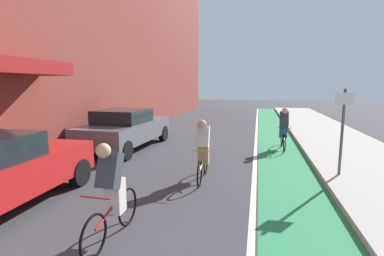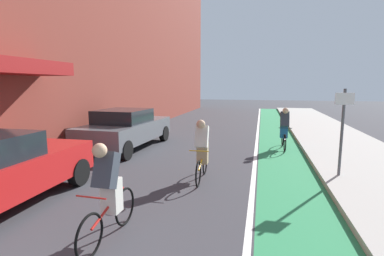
{
  "view_description": "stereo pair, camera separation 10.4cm",
  "coord_description": "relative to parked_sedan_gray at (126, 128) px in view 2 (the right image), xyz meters",
  "views": [
    {
      "loc": [
        2.19,
        -0.04,
        2.46
      ],
      "look_at": [
        0.01,
        9.46,
        0.99
      ],
      "focal_mm": 26.93,
      "sensor_mm": 36.0,
      "label": 1
    },
    {
      "loc": [
        2.29,
        -0.01,
        2.46
      ],
      "look_at": [
        0.01,
        9.46,
        0.99
      ],
      "focal_mm": 26.93,
      "sensor_mm": 36.0,
      "label": 2
    }
  ],
  "objects": [
    {
      "name": "parked_sedan_gray",
      "position": [
        0.0,
        0.0,
        0.0
      ],
      "size": [
        2.15,
        4.62,
        1.53
      ],
      "color": "#595B60",
      "rests_on": "ground"
    },
    {
      "name": "sidewalk_right",
      "position": [
        8.34,
        4.16,
        -0.72
      ],
      "size": [
        3.33,
        32.65,
        0.14
      ],
      "primitive_type": "cube",
      "color": "#A8A59E",
      "rests_on": "ground"
    },
    {
      "name": "ground_plane",
      "position": [
        2.81,
        2.16,
        -0.79
      ],
      "size": [
        71.82,
        71.82,
        0.0
      ],
      "primitive_type": "plane",
      "color": "#38383D"
    },
    {
      "name": "cyclist_mid",
      "position": [
        3.65,
        -3.07,
        0.02
      ],
      "size": [
        0.48,
        1.7,
        1.6
      ],
      "color": "black",
      "rests_on": "ground"
    },
    {
      "name": "lane_divider_stripe",
      "position": [
        4.97,
        4.16,
        -0.79
      ],
      "size": [
        0.12,
        32.65,
        0.0
      ],
      "primitive_type": "cube",
      "color": "white",
      "rests_on": "ground"
    },
    {
      "name": "bike_lane_paint",
      "position": [
        5.87,
        4.16,
        -0.79
      ],
      "size": [
        1.6,
        32.65,
        0.0
      ],
      "primitive_type": "cube",
      "color": "#2D8451",
      "rests_on": "ground"
    },
    {
      "name": "street_sign_post",
      "position": [
        7.12,
        -2.27,
        0.7
      ],
      "size": [
        0.44,
        0.07,
        2.23
      ],
      "color": "#4C4C51",
      "rests_on": "sidewalk_right"
    },
    {
      "name": "cyclist_trailing",
      "position": [
        5.99,
        1.28,
        0.02
      ],
      "size": [
        0.48,
        1.71,
        1.61
      ],
      "color": "black",
      "rests_on": "ground"
    },
    {
      "name": "cyclist_lead",
      "position": [
        2.81,
        -6.29,
        0.02
      ],
      "size": [
        0.48,
        1.72,
        1.61
      ],
      "color": "black",
      "rests_on": "ground"
    }
  ]
}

